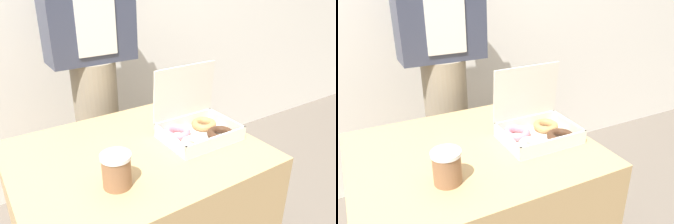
# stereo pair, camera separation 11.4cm
# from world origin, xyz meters

# --- Properties ---
(donut_box) EXTENTS (0.28, 0.24, 0.27)m
(donut_box) POSITION_xyz_m (0.25, -0.04, 0.75)
(donut_box) COLOR silver
(donut_box) RESTS_ON table
(coffee_cup) EXTENTS (0.09, 0.09, 0.11)m
(coffee_cup) POSITION_xyz_m (-0.15, -0.16, 0.77)
(coffee_cup) COLOR #8C6042
(coffee_cup) RESTS_ON table
(person_customer) EXTENTS (0.41, 0.23, 1.69)m
(person_customer) POSITION_xyz_m (0.08, 0.59, 0.92)
(person_customer) COLOR gray
(person_customer) RESTS_ON ground_plane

